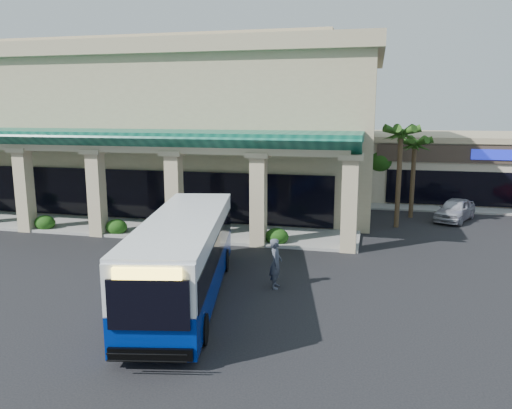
% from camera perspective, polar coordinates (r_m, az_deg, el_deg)
% --- Properties ---
extents(ground, '(110.00, 110.00, 0.00)m').
position_cam_1_polar(ground, '(21.15, -6.96, -8.11)').
color(ground, black).
extents(main_building, '(30.80, 14.80, 11.35)m').
position_cam_1_polar(main_building, '(37.86, -10.22, 8.93)').
color(main_building, tan).
rests_on(main_building, ground).
extents(arcade, '(30.00, 6.20, 5.70)m').
position_cam_1_polar(arcade, '(29.90, -17.05, 2.71)').
color(arcade, '#0D5140').
rests_on(arcade, ground).
extents(palm_0, '(2.40, 2.40, 6.60)m').
position_cam_1_polar(palm_0, '(29.97, 16.04, 3.65)').
color(palm_0, '#204512').
rests_on(palm_0, ground).
extents(palm_1, '(2.40, 2.40, 5.80)m').
position_cam_1_polar(palm_1, '(33.06, 17.52, 3.51)').
color(palm_1, '#204512').
rests_on(palm_1, ground).
extents(broadleaf_tree, '(2.60, 2.60, 4.81)m').
position_cam_1_polar(broadleaf_tree, '(37.99, 13.95, 3.84)').
color(broadleaf_tree, '#19410E').
rests_on(broadleaf_tree, ground).
extents(transit_bus, '(4.63, 11.22, 3.05)m').
position_cam_1_polar(transit_bus, '(18.32, -8.17, -6.14)').
color(transit_bus, navy).
rests_on(transit_bus, ground).
extents(pedestrian, '(0.51, 0.74, 1.97)m').
position_cam_1_polar(pedestrian, '(19.41, 2.27, -6.73)').
color(pedestrian, '#404652').
rests_on(pedestrian, ground).
extents(car_silver, '(3.19, 4.40, 1.39)m').
position_cam_1_polar(car_silver, '(33.36, 21.80, -0.54)').
color(car_silver, '#B8B8C3').
rests_on(car_silver, ground).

